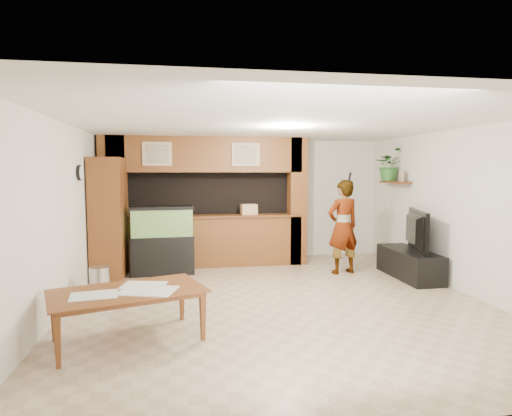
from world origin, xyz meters
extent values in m
plane|color=tan|center=(0.00, 0.00, 0.00)|extent=(6.50, 6.50, 0.00)
plane|color=white|center=(0.00, 0.00, 2.60)|extent=(6.50, 6.50, 0.00)
plane|color=silver|center=(0.00, 3.25, 1.30)|extent=(6.00, 0.00, 6.00)
plane|color=silver|center=(-3.00, 0.00, 1.30)|extent=(0.00, 6.50, 6.50)
plane|color=silver|center=(3.00, 0.00, 1.30)|extent=(0.00, 6.50, 6.50)
cube|color=brown|center=(-0.90, 2.45, 0.50)|extent=(3.80, 0.35, 1.00)
cube|color=brown|center=(-0.90, 2.45, 1.02)|extent=(3.80, 0.43, 0.04)
cube|color=brown|center=(-0.90, 2.45, 2.25)|extent=(3.80, 0.35, 0.70)
cube|color=brown|center=(-2.70, 2.45, 1.30)|extent=(0.50, 0.35, 2.60)
cube|color=brown|center=(0.95, 2.45, 1.30)|extent=(0.35, 0.35, 2.60)
cube|color=black|center=(-0.90, 3.00, 1.45)|extent=(4.20, 0.45, 0.85)
cube|color=tan|center=(-1.85, 2.26, 2.25)|extent=(0.55, 0.03, 0.45)
cube|color=tan|center=(-1.85, 2.24, 2.25)|extent=(0.43, 0.01, 0.35)
cube|color=tan|center=(-0.15, 2.26, 2.25)|extent=(0.55, 0.03, 0.45)
cube|color=tan|center=(-0.15, 2.24, 2.25)|extent=(0.43, 0.01, 0.35)
cylinder|color=black|center=(-2.97, 1.00, 1.90)|extent=(0.04, 0.25, 0.25)
cylinder|color=white|center=(-2.94, 1.00, 1.90)|extent=(0.01, 0.21, 0.21)
cube|color=brown|center=(2.85, 1.95, 1.70)|extent=(0.25, 0.90, 0.04)
cube|color=brown|center=(-2.70, 1.85, 1.08)|extent=(0.54, 0.89, 2.16)
cylinder|color=#B2B2B7|center=(-2.59, 0.32, 0.27)|extent=(0.29, 0.29, 0.53)
cube|color=black|center=(-1.77, 1.95, 0.36)|extent=(1.15, 0.43, 0.72)
cube|color=#388C47|center=(-1.77, 1.95, 0.97)|extent=(1.10, 0.40, 0.50)
cube|color=black|center=(-1.77, 1.95, 1.25)|extent=(1.15, 0.43, 0.06)
cube|color=black|center=(2.65, 0.94, 0.25)|extent=(0.55, 1.51, 0.50)
imported|color=black|center=(2.65, 0.94, 0.87)|extent=(0.53, 1.26, 0.73)
cube|color=tan|center=(2.85, 1.71, 1.83)|extent=(0.06, 0.17, 0.22)
imported|color=#2B6026|center=(2.82, 2.15, 2.05)|extent=(0.75, 0.70, 0.67)
imported|color=#A87F5C|center=(1.58, 1.47, 0.88)|extent=(0.73, 0.56, 1.77)
cylinder|color=black|center=(1.63, 1.31, 1.82)|extent=(0.04, 0.11, 0.18)
imported|color=brown|center=(-1.98, -1.24, 0.29)|extent=(1.88, 1.41, 0.59)
cube|color=silver|center=(-1.76, -1.29, 0.59)|extent=(0.71, 0.59, 0.01)
cube|color=silver|center=(-2.32, -1.38, 0.59)|extent=(0.54, 0.43, 0.01)
cube|color=silver|center=(-1.83, -1.04, 0.59)|extent=(0.56, 0.46, 0.01)
cube|color=tan|center=(-0.06, 2.45, 1.15)|extent=(0.34, 0.25, 0.21)
camera|label=1|loc=(-1.33, -6.11, 1.93)|focal=30.00mm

